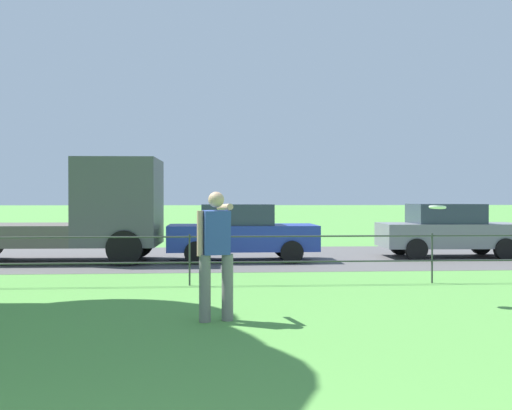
{
  "coord_description": "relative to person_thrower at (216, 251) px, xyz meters",
  "views": [
    {
      "loc": [
        0.47,
        -1.5,
        1.69
      ],
      "look_at": [
        1.17,
        8.44,
        1.59
      ],
      "focal_mm": 41.88,
      "sensor_mm": 36.0,
      "label": 1
    }
  ],
  "objects": [
    {
      "name": "car_blue_right",
      "position": [
        0.71,
        7.93,
        -0.19
      ],
      "size": [
        4.01,
        1.84,
        1.54
      ],
      "color": "#233899",
      "rests_on": "ground"
    },
    {
      "name": "person_thrower",
      "position": [
        0.0,
        0.0,
        0.0
      ],
      "size": [
        0.5,
        0.83,
        1.79
      ],
      "color": "slate",
      "rests_on": "ground"
    },
    {
      "name": "street_strip",
      "position": [
        -0.5,
        8.91,
        -0.97
      ],
      "size": [
        80.0,
        7.14,
        0.01
      ],
      "primitive_type": "cube",
      "color": "#565454",
      "rests_on": "ground"
    },
    {
      "name": "park_fence",
      "position": [
        -0.5,
        3.4,
        -0.3
      ],
      "size": [
        38.72,
        0.04,
        1.0
      ],
      "color": "#333833",
      "rests_on": "ground"
    },
    {
      "name": "flatbed_truck_center",
      "position": [
        -4.02,
        7.99,
        0.25
      ],
      "size": [
        7.36,
        2.59,
        2.75
      ],
      "color": "#4C4C51",
      "rests_on": "ground"
    },
    {
      "name": "car_grey_left",
      "position": [
        6.74,
        8.5,
        -0.19
      ],
      "size": [
        4.05,
        1.91,
        1.54
      ],
      "color": "slate",
      "rests_on": "ground"
    },
    {
      "name": "frisbee",
      "position": [
        3.56,
        1.09,
        0.59
      ],
      "size": [
        0.37,
        0.38,
        0.07
      ],
      "color": "white"
    }
  ]
}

